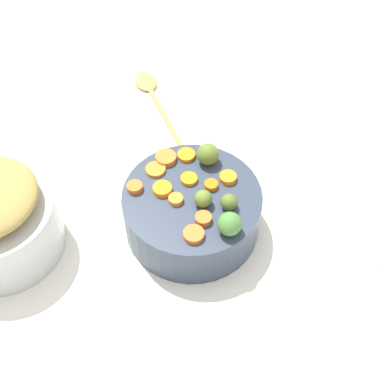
{
  "coord_description": "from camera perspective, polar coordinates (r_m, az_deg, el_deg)",
  "views": [
    {
      "loc": [
        -0.53,
        -0.27,
        0.84
      ],
      "look_at": [
        -0.01,
        -0.02,
        0.12
      ],
      "focal_mm": 49.0,
      "sensor_mm": 36.0,
      "label": 1
    }
  ],
  "objects": [
    {
      "name": "brussels_sprout_1",
      "position": [
        0.86,
        4.11,
        -3.48
      ],
      "size": [
        0.04,
        0.04,
        0.04
      ],
      "primitive_type": "sphere",
      "color": "#4B823C",
      "rests_on": "serving_bowl_carrots"
    },
    {
      "name": "brussels_sprout_0",
      "position": [
        0.9,
        4.04,
        -1.11
      ],
      "size": [
        0.03,
        0.03,
        0.03
      ],
      "primitive_type": "sphere",
      "color": "#556E27",
      "rests_on": "serving_bowl_carrots"
    },
    {
      "name": "carrot_slice_2",
      "position": [
        0.97,
        -2.86,
        3.73
      ],
      "size": [
        0.04,
        0.04,
        0.01
      ],
      "primitive_type": "cylinder",
      "rotation": [
        0.0,
        0.0,
        0.06
      ],
      "color": "orange",
      "rests_on": "serving_bowl_carrots"
    },
    {
      "name": "carrot_slice_1",
      "position": [
        0.93,
        -3.24,
        0.34
      ],
      "size": [
        0.05,
        0.05,
        0.01
      ],
      "primitive_type": "cylinder",
      "rotation": [
        0.0,
        0.0,
        5.39
      ],
      "color": "orange",
      "rests_on": "serving_bowl_carrots"
    },
    {
      "name": "carrot_slice_10",
      "position": [
        0.93,
        -6.26,
        0.53
      ],
      "size": [
        0.03,
        0.03,
        0.01
      ],
      "primitive_type": "cylinder",
      "rotation": [
        0.0,
        0.0,
        4.79
      ],
      "color": "orange",
      "rests_on": "serving_bowl_carrots"
    },
    {
      "name": "carrot_slice_9",
      "position": [
        0.94,
        -0.09,
        1.34
      ],
      "size": [
        0.04,
        0.04,
        0.01
      ],
      "primitive_type": "cylinder",
      "rotation": [
        0.0,
        0.0,
        5.24
      ],
      "color": "orange",
      "rests_on": "serving_bowl_carrots"
    },
    {
      "name": "carrot_slice_6",
      "position": [
        0.93,
        2.09,
        0.76
      ],
      "size": [
        0.03,
        0.03,
        0.01
      ],
      "primitive_type": "cylinder",
      "rotation": [
        0.0,
        0.0,
        2.68
      ],
      "color": "orange",
      "rests_on": "serving_bowl_carrots"
    },
    {
      "name": "tabletop",
      "position": [
        1.02,
        -0.76,
        -3.2
      ],
      "size": [
        2.4,
        2.4,
        0.02
      ],
      "primitive_type": "cube",
      "color": "white",
      "rests_on": "ground"
    },
    {
      "name": "wooden_spoon",
      "position": [
        1.25,
        -4.28,
        10.52
      ],
      "size": [
        0.24,
        0.26,
        0.01
      ],
      "color": "tan",
      "rests_on": "tabletop"
    },
    {
      "name": "brussels_sprout_3",
      "position": [
        0.9,
        1.23,
        -0.74
      ],
      "size": [
        0.03,
        0.03,
        0.03
      ],
      "primitive_type": "sphere",
      "color": "olive",
      "rests_on": "serving_bowl_carrots"
    },
    {
      "name": "carrot_slice_8",
      "position": [
        0.94,
        3.94,
        1.58
      ],
      "size": [
        0.04,
        0.04,
        0.01
      ],
      "primitive_type": "cylinder",
      "rotation": [
        0.0,
        0.0,
        0.78
      ],
      "color": "orange",
      "rests_on": "serving_bowl_carrots"
    },
    {
      "name": "carrot_slice_7",
      "position": [
        0.98,
        -0.63,
        4.05
      ],
      "size": [
        0.04,
        0.04,
        0.01
      ],
      "primitive_type": "cylinder",
      "rotation": [
        0.0,
        0.0,
        6.01
      ],
      "color": "orange",
      "rests_on": "serving_bowl_carrots"
    },
    {
      "name": "carrot_slice_5",
      "position": [
        0.87,
        0.18,
        -4.63
      ],
      "size": [
        0.05,
        0.05,
        0.01
      ],
      "primitive_type": "cylinder",
      "rotation": [
        0.0,
        0.0,
        4.2
      ],
      "color": "orange",
      "rests_on": "serving_bowl_carrots"
    },
    {
      "name": "carrot_slice_0",
      "position": [
        0.91,
        -1.71,
        -0.82
      ],
      "size": [
        0.04,
        0.04,
        0.01
      ],
      "primitive_type": "cylinder",
      "rotation": [
        0.0,
        0.0,
        5.32
      ],
      "color": "orange",
      "rests_on": "serving_bowl_carrots"
    },
    {
      "name": "carrot_slice_3",
      "position": [
        0.96,
        -3.99,
        2.46
      ],
      "size": [
        0.04,
        0.04,
        0.01
      ],
      "primitive_type": "cylinder",
      "rotation": [
        0.0,
        0.0,
        1.65
      ],
      "color": "orange",
      "rests_on": "serving_bowl_carrots"
    },
    {
      "name": "carrot_slice_4",
      "position": [
        0.88,
        1.23,
        -2.91
      ],
      "size": [
        0.04,
        0.04,
        0.01
      ],
      "primitive_type": "cylinder",
      "rotation": [
        0.0,
        0.0,
        1.26
      ],
      "color": "orange",
      "rests_on": "serving_bowl_carrots"
    },
    {
      "name": "serving_bowl_carrots",
      "position": [
        0.96,
        0.0,
        -2.13
      ],
      "size": [
        0.25,
        0.25,
        0.09
      ],
      "primitive_type": "cylinder",
      "color": "#323E50",
      "rests_on": "tabletop"
    },
    {
      "name": "brussels_sprout_2",
      "position": [
        0.96,
        1.75,
        4.13
      ],
      "size": [
        0.04,
        0.04,
        0.04
      ],
      "primitive_type": "sphere",
      "color": "#5C762B",
      "rests_on": "serving_bowl_carrots"
    }
  ]
}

